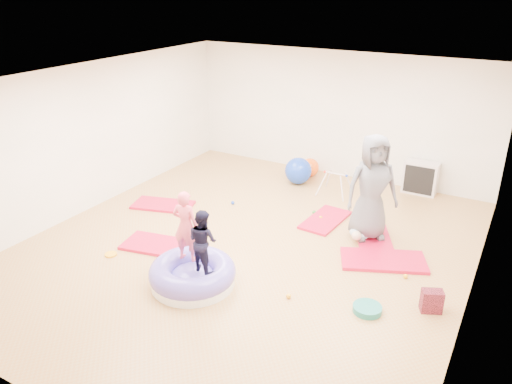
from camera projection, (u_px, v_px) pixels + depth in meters
The scene contains 19 objects.
room at pixel (247, 170), 7.93m from camera, with size 7.01×8.01×2.81m.
gym_mat_front_left at pixel (161, 245), 8.47m from camera, with size 1.28×0.64×0.05m, color red.
gym_mat_mid_left at pixel (163, 205), 9.99m from camera, with size 1.18×0.59×0.05m, color red.
gym_mat_center_back at pixel (325, 220), 9.37m from camera, with size 1.16×0.58×0.05m, color red.
gym_mat_right at pixel (383, 260), 8.01m from camera, with size 1.34×0.67×0.06m, color red.
gym_mat_rear_right at pixel (373, 237), 8.75m from camera, with size 1.13×0.56×0.05m, color red.
inflatable_cushion at pixel (193, 275), 7.39m from camera, with size 1.29×1.29×0.41m.
child_pink at pixel (186, 223), 7.26m from camera, with size 0.40×0.26×1.10m, color #FB576A.
child_navy at pixel (203, 238), 7.02m from camera, with size 0.46×0.36×0.94m, color black.
adult_caregiver at pixel (372, 187), 8.39m from camera, with size 0.90×0.59×1.84m, color #5A5960.
infant at pixel (359, 234), 8.59m from camera, with size 0.35×0.36×0.21m.
ball_pit_balls at pixel (297, 233), 8.87m from camera, with size 4.14×2.80×0.07m.
exercise_ball_blue at pixel (298, 171), 11.00m from camera, with size 0.59×0.59×0.59m, color #153ABB.
exercise_ball_orange at pixel (310, 167), 11.44m from camera, with size 0.42×0.42×0.42m, color #FF560F.
infant_play_gym at pixel (335, 180), 10.39m from camera, with size 0.64×0.61×0.49m.
cube_shelf at pixel (420, 178), 10.48m from camera, with size 0.69×0.34×0.69m.
balance_disc at pixel (367, 309), 6.81m from camera, with size 0.40×0.40×0.09m, color #1E786D.
backpack at pixel (432, 301), 6.78m from camera, with size 0.28×0.17×0.33m, color #A1233B.
yellow_toy at pixel (111, 254), 8.22m from camera, with size 0.20×0.20×0.03m, color #F5A513.
Camera 1 is at (3.79, -6.39, 4.20)m, focal length 35.00 mm.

